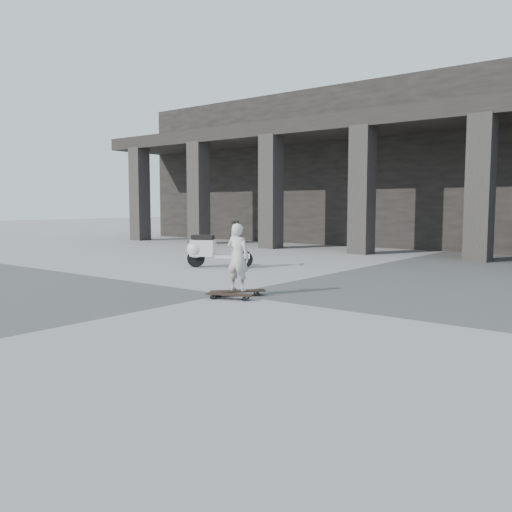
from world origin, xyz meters
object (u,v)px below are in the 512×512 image
Objects in this scene: scooter at (208,249)px; longboard at (238,292)px; skateboard_spare at (230,295)px; child at (238,257)px.

longboard is at bearing -68.15° from scooter.
longboard is 4.32m from scooter.
skateboard_spare is 0.70m from child.
longboard is 1.06× the size of skateboard_spare.
skateboard_spare is 0.53× the size of scooter.
longboard is 0.56× the size of scooter.
scooter reaches higher than longboard.
scooter is at bearing 90.43° from longboard.
skateboard_spare is 0.70× the size of child.
skateboard_spare is 4.64m from scooter.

